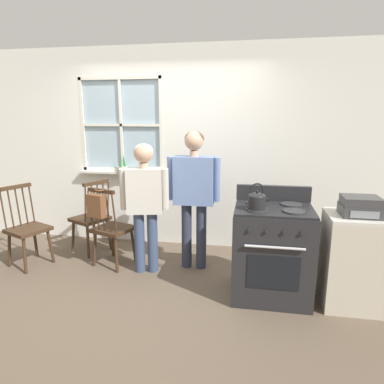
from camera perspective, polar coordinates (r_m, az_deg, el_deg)
ground_plane at (r=3.80m, az=-8.00°, el=-15.66°), size 16.00×16.00×0.00m
wall_back at (r=4.71m, az=-2.63°, el=6.91°), size 6.40×0.16×2.70m
chair_by_window at (r=4.26m, az=-13.17°, el=-6.10°), size 0.53×0.51×0.98m
chair_near_wall at (r=4.61m, az=-25.77°, el=-5.61°), size 0.53×0.54×0.98m
chair_center_cluster at (r=4.75m, az=-16.46°, el=-4.32°), size 0.55×0.55×0.98m
person_elderly_left at (r=3.88m, az=-7.90°, el=-0.61°), size 0.56×0.29×1.50m
person_teen_center at (r=3.94m, az=0.33°, el=1.04°), size 0.61×0.23×1.63m
stove at (r=3.55m, az=13.17°, el=-9.57°), size 0.76×0.68×1.08m
kettle at (r=3.25m, az=10.77°, el=-1.31°), size 0.21×0.17×0.25m
potted_plant at (r=4.88m, az=-11.52°, el=4.08°), size 0.15×0.15×0.27m
handbag at (r=4.00m, az=-15.66°, el=-2.12°), size 0.24×0.23×0.31m
side_counter at (r=3.64m, az=25.35°, el=-10.32°), size 0.55×0.50×0.90m
stereo at (r=3.46m, az=26.27°, el=-2.19°), size 0.34×0.29×0.18m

